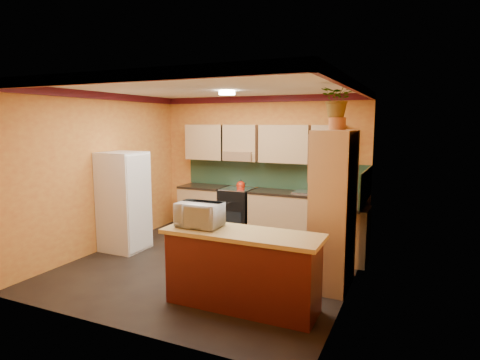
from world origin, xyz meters
name	(u,v)px	position (x,y,z in m)	size (l,w,h in m)	color
room_shell	(219,129)	(0.02, 0.28, 2.09)	(4.24, 4.24, 2.72)	black
base_cabinets_back	(267,215)	(0.25, 1.80, 0.44)	(3.65, 0.60, 0.88)	tan
countertop_back	(267,191)	(0.25, 1.80, 0.90)	(3.65, 0.62, 0.04)	black
stove	(237,211)	(-0.38, 1.80, 0.46)	(0.58, 0.58, 0.91)	black
kettle	(241,185)	(-0.28, 1.75, 1.00)	(0.17, 0.17, 0.18)	#B0200B
sink	(307,192)	(1.02, 1.80, 0.94)	(0.48, 0.40, 0.03)	silver
base_cabinets_right	(342,234)	(1.80, 1.06, 0.44)	(0.60, 0.80, 0.88)	tan
countertop_right	(343,206)	(1.80, 1.06, 0.90)	(0.62, 0.80, 0.04)	black
fridge	(124,201)	(-1.75, 0.11, 0.85)	(0.68, 0.66, 1.70)	white
pantry	(334,209)	(1.85, 0.04, 1.05)	(0.48, 0.90, 2.10)	tan
fern_pot	(337,124)	(1.85, 0.09, 2.18)	(0.22, 0.22, 0.16)	#9A5025
fern	(338,99)	(1.85, 0.09, 2.50)	(0.43, 0.38, 0.48)	tan
breakfast_bar	(242,272)	(1.01, -1.07, 0.44)	(1.80, 0.55, 0.88)	#501215
bar_top	(242,234)	(1.01, -1.07, 0.91)	(1.90, 0.65, 0.05)	tan
microwave	(200,215)	(0.44, -1.07, 1.08)	(0.54, 0.36, 0.30)	white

